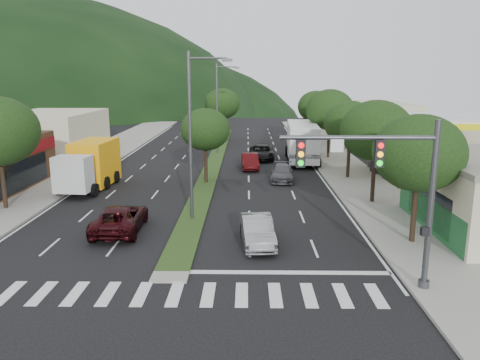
{
  "coord_description": "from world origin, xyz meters",
  "views": [
    {
      "loc": [
        3.34,
        -19.36,
        8.59
      ],
      "look_at": [
        2.91,
        9.69,
        2.14
      ],
      "focal_mm": 35.0,
      "sensor_mm": 36.0,
      "label": 1
    }
  ],
  "objects_px": {
    "tree_med_near": "(205,130)",
    "tree_r_c": "(350,123)",
    "box_truck": "(91,166)",
    "streetlight_mid": "(219,104)",
    "motorhome": "(302,141)",
    "suv_maroon": "(120,218)",
    "streetlight_near": "(194,129)",
    "tree_r_d": "(330,110)",
    "car_queue_b": "(282,173)",
    "car_queue_c": "(250,161)",
    "tree_med_far": "(222,104)",
    "car_queue_a": "(258,231)",
    "sedan_silver": "(257,230)",
    "tree_r_a": "(419,153)",
    "tree_r_e": "(316,106)",
    "traffic_signal": "(393,180)",
    "car_queue_d": "(262,153)",
    "tree_r_b": "(376,131)"
  },
  "relations": [
    {
      "from": "tree_med_near",
      "to": "car_queue_a",
      "type": "relative_size",
      "value": 1.49
    },
    {
      "from": "tree_med_far",
      "to": "motorhome",
      "type": "bearing_deg",
      "value": -60.12
    },
    {
      "from": "car_queue_a",
      "to": "car_queue_c",
      "type": "height_order",
      "value": "car_queue_c"
    },
    {
      "from": "tree_r_d",
      "to": "car_queue_b",
      "type": "bearing_deg",
      "value": -117.72
    },
    {
      "from": "tree_r_b",
      "to": "streetlight_mid",
      "type": "bearing_deg",
      "value": 119.32
    },
    {
      "from": "tree_r_d",
      "to": "suv_maroon",
      "type": "relative_size",
      "value": 1.33
    },
    {
      "from": "tree_r_a",
      "to": "streetlight_mid",
      "type": "bearing_deg",
      "value": 112.13
    },
    {
      "from": "tree_r_e",
      "to": "car_queue_c",
      "type": "height_order",
      "value": "tree_r_e"
    },
    {
      "from": "tree_r_c",
      "to": "car_queue_d",
      "type": "xyz_separation_m",
      "value": [
        -7.11,
        9.19,
        -3.99
      ]
    },
    {
      "from": "tree_med_near",
      "to": "tree_r_c",
      "type": "bearing_deg",
      "value": 9.46
    },
    {
      "from": "tree_r_a",
      "to": "tree_r_c",
      "type": "relative_size",
      "value": 1.02
    },
    {
      "from": "tree_r_d",
      "to": "streetlight_near",
      "type": "xyz_separation_m",
      "value": [
        -11.79,
        -22.0,
        0.4
      ]
    },
    {
      "from": "sedan_silver",
      "to": "car_queue_b",
      "type": "relative_size",
      "value": 0.99
    },
    {
      "from": "traffic_signal",
      "to": "car_queue_d",
      "type": "xyz_separation_m",
      "value": [
        -4.14,
        30.73,
        -3.88
      ]
    },
    {
      "from": "streetlight_mid",
      "to": "car_queue_a",
      "type": "distance_m",
      "value": 29.65
    },
    {
      "from": "traffic_signal",
      "to": "tree_r_c",
      "type": "distance_m",
      "value": 21.74
    },
    {
      "from": "tree_r_c",
      "to": "streetlight_near",
      "type": "distance_m",
      "value": 16.85
    },
    {
      "from": "traffic_signal",
      "to": "tree_r_e",
      "type": "distance_m",
      "value": 41.65
    },
    {
      "from": "suv_maroon",
      "to": "car_queue_b",
      "type": "distance_m",
      "value": 16.77
    },
    {
      "from": "tree_r_a",
      "to": "car_queue_b",
      "type": "bearing_deg",
      "value": 110.49
    },
    {
      "from": "streetlight_mid",
      "to": "motorhome",
      "type": "bearing_deg",
      "value": -27.94
    },
    {
      "from": "car_queue_c",
      "to": "suv_maroon",
      "type": "bearing_deg",
      "value": -114.85
    },
    {
      "from": "tree_r_c",
      "to": "box_truck",
      "type": "height_order",
      "value": "tree_r_c"
    },
    {
      "from": "suv_maroon",
      "to": "streetlight_near",
      "type": "bearing_deg",
      "value": -153.76
    },
    {
      "from": "streetlight_near",
      "to": "car_queue_a",
      "type": "relative_size",
      "value": 2.48
    },
    {
      "from": "tree_r_d",
      "to": "tree_med_far",
      "type": "height_order",
      "value": "tree_r_d"
    },
    {
      "from": "car_queue_b",
      "to": "motorhome",
      "type": "relative_size",
      "value": 0.44
    },
    {
      "from": "tree_r_d",
      "to": "car_queue_a",
      "type": "distance_m",
      "value": 27.59
    },
    {
      "from": "tree_med_far",
      "to": "car_queue_a",
      "type": "xyz_separation_m",
      "value": [
        3.94,
        -40.0,
        -4.32
      ]
    },
    {
      "from": "tree_med_far",
      "to": "tree_med_near",
      "type": "bearing_deg",
      "value": -90.0
    },
    {
      "from": "sedan_silver",
      "to": "car_queue_b",
      "type": "height_order",
      "value": "sedan_silver"
    },
    {
      "from": "streetlight_near",
      "to": "suv_maroon",
      "type": "xyz_separation_m",
      "value": [
        -4.03,
        -2.16,
        -4.83
      ]
    },
    {
      "from": "traffic_signal",
      "to": "motorhome",
      "type": "xyz_separation_m",
      "value": [
        -0.03,
        29.87,
        -2.58
      ]
    },
    {
      "from": "car_queue_a",
      "to": "car_queue_b",
      "type": "bearing_deg",
      "value": 73.73
    },
    {
      "from": "car_queue_b",
      "to": "box_truck",
      "type": "xyz_separation_m",
      "value": [
        -15.16,
        -2.88,
        1.06
      ]
    },
    {
      "from": "tree_r_a",
      "to": "tree_med_near",
      "type": "relative_size",
      "value": 1.1
    },
    {
      "from": "tree_med_far",
      "to": "streetlight_near",
      "type": "xyz_separation_m",
      "value": [
        0.21,
        -36.0,
        0.58
      ]
    },
    {
      "from": "streetlight_mid",
      "to": "car_queue_b",
      "type": "xyz_separation_m",
      "value": [
        6.12,
        -13.81,
        -4.93
      ]
    },
    {
      "from": "tree_r_b",
      "to": "streetlight_mid",
      "type": "distance_m",
      "value": 24.09
    },
    {
      "from": "tree_r_b",
      "to": "streetlight_near",
      "type": "xyz_separation_m",
      "value": [
        -11.79,
        -4.0,
        0.55
      ]
    },
    {
      "from": "tree_r_d",
      "to": "motorhome",
      "type": "bearing_deg",
      "value": -150.95
    },
    {
      "from": "car_queue_d",
      "to": "tree_r_c",
      "type": "bearing_deg",
      "value": -51.29
    },
    {
      "from": "tree_r_a",
      "to": "streetlight_near",
      "type": "xyz_separation_m",
      "value": [
        -11.79,
        4.0,
        0.76
      ]
    },
    {
      "from": "tree_r_e",
      "to": "car_queue_b",
      "type": "height_order",
      "value": "tree_r_e"
    },
    {
      "from": "tree_med_near",
      "to": "suv_maroon",
      "type": "height_order",
      "value": "tree_med_near"
    },
    {
      "from": "tree_r_e",
      "to": "car_queue_b",
      "type": "relative_size",
      "value": 1.48
    },
    {
      "from": "tree_r_c",
      "to": "tree_med_far",
      "type": "distance_m",
      "value": 26.83
    },
    {
      "from": "tree_r_c",
      "to": "car_queue_b",
      "type": "xyz_separation_m",
      "value": [
        -5.68,
        -0.81,
        -4.09
      ]
    },
    {
      "from": "streetlight_mid",
      "to": "sedan_silver",
      "type": "relative_size",
      "value": 2.24
    },
    {
      "from": "streetlight_mid",
      "to": "box_truck",
      "type": "distance_m",
      "value": 19.37
    }
  ]
}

